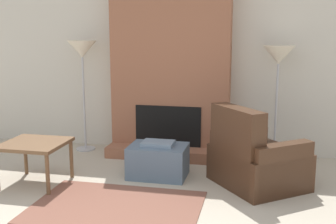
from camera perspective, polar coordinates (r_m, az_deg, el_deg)
name	(u,v)px	position (r m, az deg, el deg)	size (l,w,h in m)	color
wall_back	(174,62)	(6.18, 0.78, 6.75)	(7.33, 0.06, 2.60)	beige
fireplace	(170,68)	(5.96, 0.34, 5.97)	(1.67, 0.69, 2.60)	#935B42
ottoman	(158,160)	(5.15, -1.35, -6.56)	(0.69, 0.50, 0.44)	slate
armchair	(253,161)	(4.92, 11.49, -6.58)	(1.23, 1.25, 0.93)	#422819
side_table	(35,147)	(5.07, -17.61, -4.57)	(0.69, 0.67, 0.50)	brown
floor_lamp_left	(82,54)	(6.24, -11.54, 7.72)	(0.42, 0.42, 1.62)	#ADADB2
floor_lamp_right	(278,60)	(5.71, 14.73, 6.82)	(0.42, 0.42, 1.56)	#ADADB2
area_rug	(116,207)	(4.39, -7.06, -12.60)	(1.70, 1.16, 0.01)	brown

